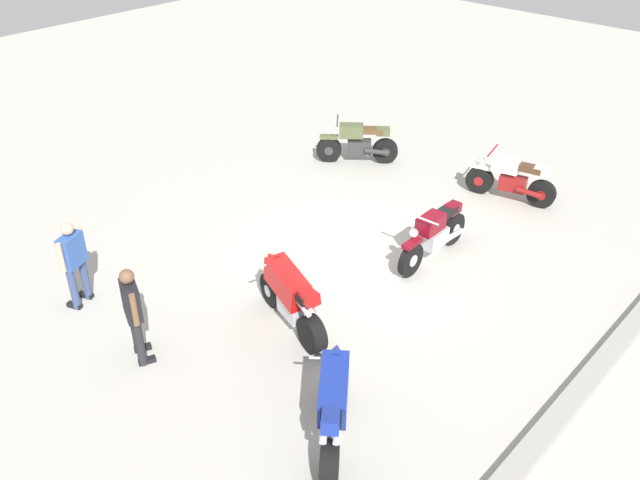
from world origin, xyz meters
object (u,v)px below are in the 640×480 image
(motorcycle_red_sportbike, at_px, (290,296))
(person_in_black_shirt, at_px, (133,310))
(motorcycle_cream_vintage, at_px, (512,179))
(motorcycle_blue_sportbike, at_px, (333,406))
(motorcycle_maroon_cruiser, at_px, (434,234))
(person_in_blue_shirt, at_px, (74,259))
(motorcycle_olive_vintage, at_px, (358,143))

(motorcycle_red_sportbike, height_order, person_in_black_shirt, person_in_black_shirt)
(motorcycle_cream_vintage, bearing_deg, motorcycle_blue_sportbike, 88.92)
(motorcycle_maroon_cruiser, bearing_deg, person_in_blue_shirt, -36.09)
(person_in_black_shirt, bearing_deg, motorcycle_blue_sportbike, -52.78)
(motorcycle_olive_vintage, distance_m, person_in_blue_shirt, 7.52)
(motorcycle_olive_vintage, height_order, person_in_black_shirt, person_in_black_shirt)
(motorcycle_cream_vintage, height_order, person_in_black_shirt, person_in_black_shirt)
(person_in_black_shirt, bearing_deg, motorcycle_cream_vintage, 12.69)
(motorcycle_blue_sportbike, bearing_deg, motorcycle_red_sportbike, 19.62)
(motorcycle_red_sportbike, bearing_deg, person_in_blue_shirt, 49.79)
(motorcycle_olive_vintage, relative_size, motorcycle_maroon_cruiser, 0.77)
(motorcycle_olive_vintage, bearing_deg, motorcycle_cream_vintage, 152.13)
(motorcycle_red_sportbike, distance_m, motorcycle_blue_sportbike, 2.47)
(motorcycle_red_sportbike, relative_size, person_in_black_shirt, 1.19)
(motorcycle_maroon_cruiser, relative_size, motorcycle_blue_sportbike, 1.26)
(motorcycle_red_sportbike, xyz_separation_m, person_in_blue_shirt, (1.97, -3.05, 0.29))
(person_in_blue_shirt, relative_size, person_in_black_shirt, 0.98)
(motorcycle_red_sportbike, relative_size, motorcycle_cream_vintage, 0.99)
(motorcycle_olive_vintage, xyz_separation_m, person_in_blue_shirt, (7.51, 0.15, 0.40))
(motorcycle_maroon_cruiser, bearing_deg, motorcycle_blue_sportbike, 17.20)
(motorcycle_maroon_cruiser, distance_m, person_in_blue_shirt, 6.33)
(motorcycle_olive_vintage, height_order, motorcycle_cream_vintage, same)
(person_in_blue_shirt, xyz_separation_m, person_in_black_shirt, (0.14, 1.90, 0.02))
(motorcycle_olive_vintage, distance_m, motorcycle_maroon_cruiser, 4.42)
(motorcycle_olive_vintage, bearing_deg, motorcycle_red_sportbike, 80.55)
(motorcycle_blue_sportbike, relative_size, person_in_blue_shirt, 1.05)
(motorcycle_maroon_cruiser, xyz_separation_m, person_in_blue_shirt, (5.19, -3.60, 0.37))
(motorcycle_olive_vintage, bearing_deg, person_in_black_shirt, 65.53)
(motorcycle_cream_vintage, relative_size, motorcycle_maroon_cruiser, 0.93)
(motorcycle_olive_vintage, height_order, motorcycle_blue_sportbike, motorcycle_blue_sportbike)
(motorcycle_cream_vintage, bearing_deg, motorcycle_olive_vintage, -1.50)
(motorcycle_maroon_cruiser, distance_m, motorcycle_blue_sportbike, 4.80)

